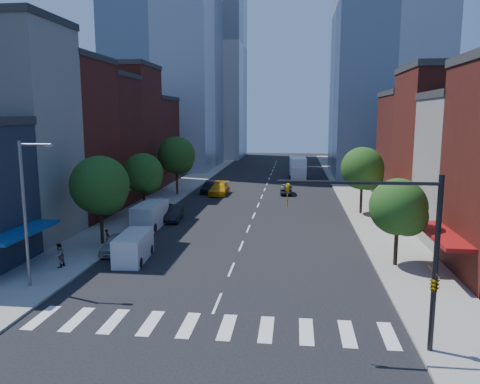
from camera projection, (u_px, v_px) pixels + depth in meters
The scene contains 31 objects.
ground at pixel (217, 303), 26.80m from camera, with size 220.00×220.00×0.00m, color black.
sidewalk_left at pixel (177, 190), 67.43m from camera, with size 5.00×120.00×0.15m, color gray.
sidewalk_right at pixel (354, 193), 64.56m from camera, with size 5.00×120.00×0.15m, color gray.
crosswalk at pixel (208, 326), 23.86m from camera, with size 19.00×3.00×0.01m, color silver.
bldg_left_2 at pixel (48, 142), 48.02m from camera, with size 12.00×9.00×16.00m, color #581C14.
bldg_left_3 at pixel (85, 142), 56.43m from camera, with size 12.00×8.00×15.00m, color #521814.
bldg_left_4 at pixel (112, 131), 64.60m from camera, with size 12.00×9.00×17.00m, color #581C14.
bldg_left_5 at pixel (135, 142), 74.24m from camera, with size 12.00×10.00×13.00m, color #521814.
bldg_right_2 at pixel (463, 147), 46.70m from camera, with size 12.00×10.00×15.00m, color #581C14.
bldg_right_3 at pixel (434, 150), 56.66m from camera, with size 12.00×10.00×13.00m, color #521814.
tower_ne at pixel (390, 2), 80.43m from camera, with size 18.00×20.00×60.00m, color #9EA5AD.
tower_far_w at pixel (208, 46), 117.47m from camera, with size 18.00×18.00×56.00m, color #9EA5AD.
traffic_signal at pixel (422, 264), 20.58m from camera, with size 7.24×2.24×8.00m.
streetlight at pixel (27, 205), 28.29m from camera, with size 2.25×0.25×9.00m.
tree_left_near at pixel (101, 187), 38.03m from camera, with size 4.80×4.80×7.30m.
tree_left_mid at pixel (144, 175), 48.87m from camera, with size 4.20×4.20×6.65m.
tree_left_far at pixel (177, 157), 62.48m from camera, with size 5.00×5.00×7.75m.
tree_right_near at pixel (400, 209), 32.55m from camera, with size 4.00×4.00×6.20m.
tree_right_far at pixel (364, 170), 50.08m from camera, with size 4.60×4.60×7.20m.
parked_car_front at pixel (116, 244), 36.60m from camera, with size 1.71×4.25×1.45m, color #A5A5A9.
parked_car_second at pixel (173, 213), 47.86m from camera, with size 1.62×4.65×1.53m, color black.
parked_car_third at pixel (160, 212), 48.44m from camera, with size 2.55×5.53×1.54m, color #999999.
parked_car_rear at pixel (209, 187), 65.47m from camera, with size 2.10×5.15×1.50m, color black.
cargo_van_near at pixel (133, 247), 34.52m from camera, with size 2.27×4.94×2.05m.
cargo_van_far at pixel (150, 216), 44.89m from camera, with size 2.29×5.48×2.32m.
taxi at pixel (219, 189), 63.56m from camera, with size 2.26×5.57×1.62m, color #FAAE0D.
traffic_car_oncoming at pixel (286, 189), 63.92m from camera, with size 1.47×4.23×1.39m, color black.
traffic_car_far at pixel (296, 170), 86.93m from camera, with size 1.52×3.78×1.29m, color #999999.
box_truck at pixel (298, 169), 79.27m from camera, with size 2.99×9.08×3.63m.
pedestrian_near at pixel (108, 239), 37.39m from camera, with size 0.55×0.36×1.52m, color #999999.
pedestrian_far at pixel (59, 255), 32.64m from camera, with size 0.82×0.64×1.69m, color #999999.
Camera 1 is at (4.26, -25.09, 10.63)m, focal length 35.00 mm.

